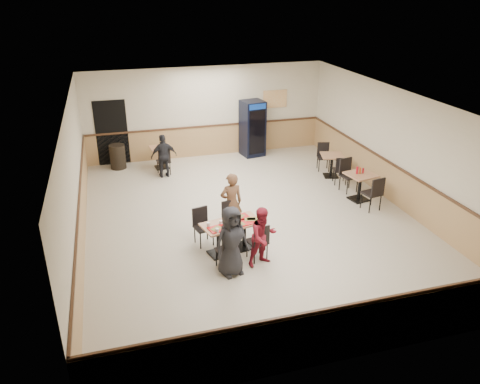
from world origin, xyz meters
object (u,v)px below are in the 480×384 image
object	(u,v)px
main_table	(231,232)
lone_diner	(164,156)
diner_woman_right	(263,237)
side_table_near	(360,183)
pepsi_cooler	(253,128)
diner_man_opposite	(231,203)
trash_bin	(118,157)
side_table_far	(332,162)
back_table	(161,154)
diner_woman_left	(231,241)

from	to	relation	value
main_table	lone_diner	bearing A→B (deg)	86.98
diner_woman_right	side_table_near	xyz separation A→B (m)	(3.53, 2.30, -0.14)
diner_woman_right	pepsi_cooler	size ratio (longest dim) A/B	0.69
diner_man_opposite	trash_bin	size ratio (longest dim) A/B	1.92
side_table_far	back_table	distance (m)	5.34
diner_man_opposite	pepsi_cooler	world-z (taller)	pepsi_cooler
diner_man_opposite	diner_woman_right	bearing A→B (deg)	94.61
side_table_far	pepsi_cooler	world-z (taller)	pepsi_cooler
back_table	pepsi_cooler	xyz separation A→B (m)	(3.16, 0.39, 0.48)
main_table	lone_diner	xyz separation A→B (m)	(-0.83, 4.74, 0.21)
main_table	trash_bin	world-z (taller)	trash_bin
main_table	diner_woman_left	size ratio (longest dim) A/B	0.94
diner_woman_left	diner_man_opposite	distance (m)	1.77
diner_man_opposite	pepsi_cooler	size ratio (longest dim) A/B	0.79
lone_diner	side_table_far	distance (m)	5.07
main_table	trash_bin	bearing A→B (deg)	97.28
trash_bin	diner_man_opposite	bearing A→B (deg)	-64.50
side_table_near	back_table	size ratio (longest dim) A/B	1.16
side_table_far	pepsi_cooler	distance (m)	3.12
diner_man_opposite	lone_diner	size ratio (longest dim) A/B	1.11
pepsi_cooler	trash_bin	bearing A→B (deg)	171.11
trash_bin	lone_diner	bearing A→B (deg)	-40.30
trash_bin	diner_woman_left	bearing A→B (deg)	-73.93
main_table	side_table_far	distance (m)	5.26
main_table	side_table_far	size ratio (longest dim) A/B	1.75
back_table	main_table	bearing A→B (deg)	-81.44
side_table_near	trash_bin	bearing A→B (deg)	145.41
diner_woman_left	trash_bin	bearing A→B (deg)	90.72
diner_woman_right	pepsi_cooler	distance (m)	6.86
lone_diner	diner_woman_left	bearing A→B (deg)	91.17
diner_man_opposite	diner_woman_left	bearing A→B (deg)	70.08
diner_woman_right	lone_diner	world-z (taller)	lone_diner
diner_woman_left	pepsi_cooler	size ratio (longest dim) A/B	0.79
trash_bin	side_table_far	bearing A→B (deg)	-22.02
side_table_far	pepsi_cooler	xyz separation A→B (m)	(-1.72, 2.56, 0.47)
lone_diner	pepsi_cooler	size ratio (longest dim) A/B	0.71
diner_woman_left	pepsi_cooler	world-z (taller)	pepsi_cooler
diner_man_opposite	back_table	distance (m)	4.80
diner_woman_left	diner_woman_right	world-z (taller)	diner_woman_left
trash_bin	main_table	bearing A→B (deg)	-69.75
diner_woman_left	diner_woman_right	distance (m)	0.74
diner_woman_right	back_table	world-z (taller)	diner_woman_right
main_table	back_table	distance (m)	5.59
side_table_near	diner_woman_left	bearing A→B (deg)	-149.93
main_table	lone_diner	world-z (taller)	lone_diner
pepsi_cooler	trash_bin	xyz separation A→B (m)	(-4.49, -0.04, -0.55)
lone_diner	trash_bin	bearing A→B (deg)	-45.29
side_table_far	back_table	world-z (taller)	side_table_far
lone_diner	side_table_near	world-z (taller)	lone_diner
diner_woman_left	trash_bin	xyz separation A→B (m)	(-1.94, 6.73, -0.36)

